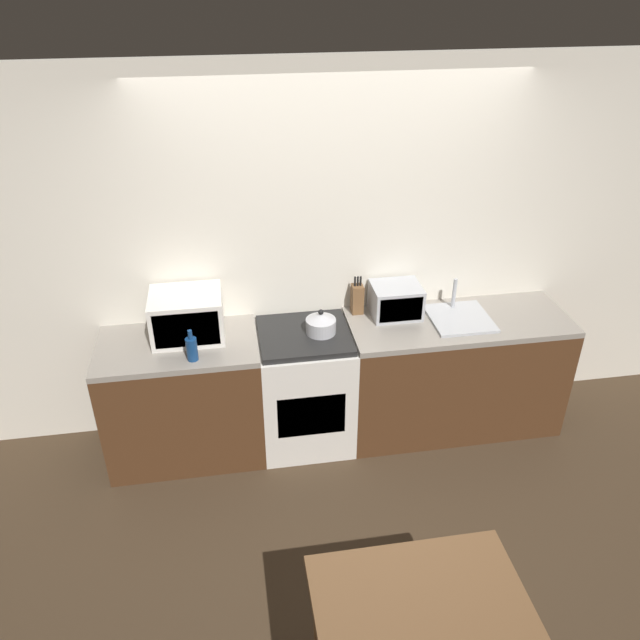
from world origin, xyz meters
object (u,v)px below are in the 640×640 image
Objects in this scene: stove_range at (305,387)px; microwave at (187,316)px; bottle at (192,348)px; toaster_oven at (396,300)px; kettle at (321,323)px; dining_table at (418,613)px.

microwave is at bearing 172.84° from stove_range.
bottle reaches higher than stove_range.
bottle is 0.63× the size of toaster_oven.
toaster_oven is (1.43, 0.05, -0.04)m from microwave.
microwave reaches higher than kettle.
toaster_oven reaches higher than bottle.
toaster_oven is 0.37× the size of dining_table.
bottle is at bearing -84.73° from microwave.
kettle is at bearing 93.11° from dining_table.
toaster_oven reaches higher than dining_table.
stove_range is 4.42× the size of kettle.
toaster_oven is at bearing 13.81° from bottle.
kettle is 0.60× the size of toaster_oven.
microwave is 0.51× the size of dining_table.
microwave is at bearing 173.12° from kettle.
bottle is 2.02m from dining_table.
microwave reaches higher than toaster_oven.
kettle is at bearing 12.65° from bottle.
toaster_oven reaches higher than stove_range.
toaster_oven is (0.67, 0.15, 0.56)m from stove_range.
kettle is 0.58m from toaster_oven.
bottle is 1.45m from toaster_oven.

